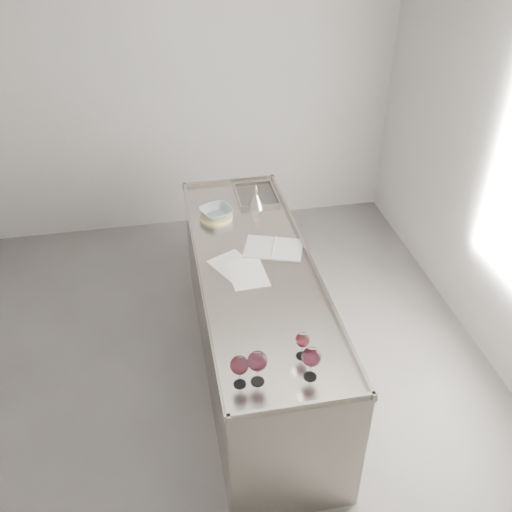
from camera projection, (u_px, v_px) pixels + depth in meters
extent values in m
cube|color=#54514E|center=(194.00, 409.00, 3.97)|extent=(4.50, 5.00, 0.02)
cube|color=#ACA9A6|center=(156.00, 90.00, 5.17)|extent=(4.50, 0.02, 2.80)
cube|color=gray|center=(256.00, 321.00, 4.02)|extent=(0.75, 2.40, 0.92)
cube|color=gray|center=(256.00, 268.00, 3.75)|extent=(0.77, 2.42, 0.02)
cube|color=gray|center=(302.00, 406.00, 2.78)|extent=(0.77, 0.02, 0.03)
cube|color=gray|center=(229.00, 181.00, 4.69)|extent=(0.77, 0.02, 0.03)
cube|color=gray|center=(201.00, 271.00, 3.67)|extent=(0.02, 2.42, 0.03)
cube|color=gray|center=(310.00, 258.00, 3.79)|extent=(0.02, 2.42, 0.03)
cube|color=#595654|center=(256.00, 197.00, 4.51)|extent=(0.30, 0.38, 0.01)
cylinder|color=white|center=(240.00, 384.00, 2.91)|extent=(0.07, 0.07, 0.00)
cylinder|color=white|center=(240.00, 377.00, 2.88)|extent=(0.01, 0.01, 0.09)
ellipsoid|color=white|center=(239.00, 365.00, 2.83)|extent=(0.10, 0.10, 0.10)
cylinder|color=#380711|center=(239.00, 368.00, 2.84)|extent=(0.07, 0.07, 0.02)
cylinder|color=white|center=(257.00, 381.00, 2.92)|extent=(0.07, 0.07, 0.00)
cylinder|color=white|center=(257.00, 374.00, 2.89)|extent=(0.01, 0.01, 0.10)
ellipsoid|color=white|center=(258.00, 361.00, 2.84)|extent=(0.10, 0.10, 0.11)
cylinder|color=#360714|center=(258.00, 364.00, 2.85)|extent=(0.07, 0.07, 0.02)
cylinder|color=white|center=(310.00, 376.00, 2.95)|extent=(0.07, 0.07, 0.00)
cylinder|color=white|center=(311.00, 370.00, 2.92)|extent=(0.01, 0.01, 0.10)
ellipsoid|color=white|center=(312.00, 357.00, 2.87)|extent=(0.10, 0.10, 0.11)
cylinder|color=#390715|center=(311.00, 360.00, 2.88)|extent=(0.07, 0.07, 0.02)
cylinder|color=white|center=(302.00, 356.00, 3.07)|extent=(0.06, 0.06, 0.00)
cylinder|color=white|center=(302.00, 350.00, 3.05)|extent=(0.01, 0.01, 0.08)
ellipsoid|color=white|center=(303.00, 340.00, 3.00)|extent=(0.08, 0.08, 0.08)
cylinder|color=#39070C|center=(303.00, 342.00, 3.01)|extent=(0.06, 0.06, 0.02)
cube|color=silver|center=(259.00, 247.00, 3.91)|extent=(0.27, 0.32, 0.01)
cube|color=silver|center=(288.00, 249.00, 3.89)|extent=(0.27, 0.32, 0.01)
cylinder|color=white|center=(274.00, 248.00, 3.90)|extent=(0.10, 0.26, 0.01)
cube|color=silver|center=(235.00, 267.00, 3.73)|extent=(0.36, 0.41, 0.00)
cube|color=white|center=(247.00, 273.00, 3.67)|extent=(0.25, 0.34, 0.00)
cylinder|color=beige|center=(216.00, 216.00, 4.24)|extent=(0.26, 0.26, 0.02)
imported|color=gray|center=(216.00, 212.00, 4.21)|extent=(0.30, 0.30, 0.06)
cone|color=#B2A89F|center=(256.00, 201.00, 4.33)|extent=(0.14, 0.14, 0.12)
cylinder|color=#B2A89F|center=(256.00, 192.00, 4.29)|extent=(0.03, 0.03, 0.03)
cylinder|color=#AC682F|center=(256.00, 190.00, 4.28)|extent=(0.03, 0.03, 0.01)
cone|color=#B2A89F|center=(256.00, 187.00, 4.26)|extent=(0.02, 0.02, 0.04)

